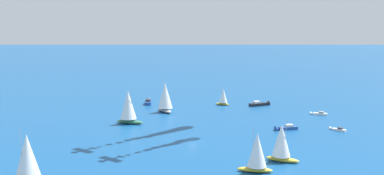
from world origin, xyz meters
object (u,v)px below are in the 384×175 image
motorboat_outer_ring_a (337,129)px  motorboat_outer_ring_c (318,114)px  sailboat_trailing (223,96)px  sailboat_outer_ring_b (27,160)px  sailboat_inshore (128,107)px  motorboat_mid_cluster (260,104)px  motorboat_near_centre (285,128)px  sailboat_outer_ring_d (165,97)px  motorboat_far_stbd (148,102)px  sailboat_offshore (257,152)px  sailboat_far_port (282,142)px

motorboat_outer_ring_a → motorboat_outer_ring_c: size_ratio=0.80×
sailboat_trailing → motorboat_outer_ring_a: bearing=-135.7°
sailboat_outer_ring_b → sailboat_inshore: bearing=-1.7°
motorboat_mid_cluster → motorboat_outer_ring_a: 51.84m
motorboat_near_centre → motorboat_mid_cluster: motorboat_mid_cluster is taller
sailboat_outer_ring_b → sailboat_trailing: bearing=-16.5°
motorboat_near_centre → sailboat_inshore: 56.28m
motorboat_mid_cluster → sailboat_inshore: bearing=134.0°
sailboat_inshore → sailboat_outer_ring_d: bearing=-19.7°
motorboat_far_stbd → sailboat_trailing: 35.07m
motorboat_far_stbd → sailboat_inshore: sailboat_inshore is taller
motorboat_mid_cluster → motorboat_outer_ring_a: (-44.77, -26.13, -0.34)m
motorboat_outer_ring_a → motorboat_outer_ring_c: motorboat_outer_ring_c is taller
sailboat_inshore → sailboat_offshore: (-47.00, -47.01, -1.30)m
motorboat_near_centre → motorboat_far_stbd: (44.26, 60.33, 0.20)m
sailboat_outer_ring_b → motorboat_mid_cluster: bearing=-24.0°
sailboat_offshore → sailboat_outer_ring_d: (70.36, 38.67, 1.43)m
motorboat_mid_cluster → motorboat_outer_ring_a: motorboat_mid_cluster is taller
sailboat_far_port → motorboat_mid_cluster: size_ratio=1.16×
motorboat_far_stbd → sailboat_trailing: bearing=-87.8°
motorboat_outer_ring_c → sailboat_outer_ring_d: (-4.57, 61.99, 5.89)m
motorboat_near_centre → sailboat_outer_ring_b: size_ratio=0.62×
sailboat_trailing → sailboat_outer_ring_b: (-109.79, 32.51, 2.08)m
motorboat_mid_cluster → sailboat_outer_ring_b: bearing=156.0°
sailboat_inshore → motorboat_outer_ring_a: 73.62m
sailboat_inshore → sailboat_trailing: 54.20m
sailboat_outer_ring_b → sailboat_outer_ring_d: 89.04m
motorboat_far_stbd → motorboat_outer_ring_a: size_ratio=1.99×
sailboat_far_port → sailboat_inshore: 65.06m
sailboat_inshore → sailboat_far_port: bearing=-125.1°
motorboat_mid_cluster → sailboat_outer_ring_d: 45.19m
motorboat_far_stbd → motorboat_mid_cluster: size_ratio=1.14×
sailboat_outer_ring_b → sailboat_outer_ring_d: (88.44, -10.30, 0.36)m
motorboat_outer_ring_c → sailboat_outer_ring_d: sailboat_outer_ring_d is taller
sailboat_far_port → motorboat_outer_ring_c: (65.35, -17.13, -4.58)m
sailboat_far_port → sailboat_trailing: bearing=15.4°
sailboat_outer_ring_b → motorboat_outer_ring_c: sailboat_outer_ring_b is taller
motorboat_far_stbd → sailboat_outer_ring_b: (-108.43, -2.40, 5.22)m
motorboat_near_centre → sailboat_outer_ring_d: (24.28, 47.64, 5.78)m
motorboat_near_centre → sailboat_offshore: sailboat_offshore is taller
sailboat_inshore → sailboat_outer_ring_b: sailboat_inshore is taller
motorboat_mid_cluster → motorboat_near_centre: bearing=-169.4°
motorboat_near_centre → sailboat_offshore: size_ratio=0.75×
sailboat_far_port → motorboat_outer_ring_a: (38.31, -20.18, -4.66)m
sailboat_trailing → motorboat_mid_cluster: sailboat_trailing is taller
motorboat_outer_ring_a → sailboat_outer_ring_d: sailboat_outer_ring_d is taller
motorboat_outer_ring_a → sailboat_outer_ring_d: (22.47, 65.04, 5.97)m
sailboat_far_port → motorboat_outer_ring_c: 67.72m
sailboat_offshore → sailboat_outer_ring_b: sailboat_outer_ring_b is taller
sailboat_offshore → motorboat_mid_cluster: sailboat_offshore is taller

